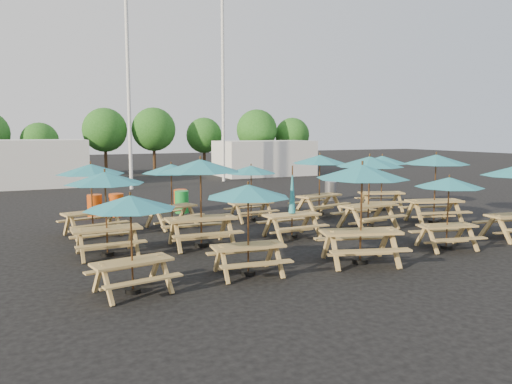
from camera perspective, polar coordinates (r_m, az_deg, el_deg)
name	(u,v)px	position (r m, az deg, el deg)	size (l,w,h in m)	color
ground	(275,229)	(17.04, 2.17, -4.23)	(120.00, 120.00, 0.00)	black
picnic_unit_0	(130,208)	(10.35, -14.15, -1.76)	(2.17, 2.17, 2.04)	tan
picnic_unit_1	(105,183)	(13.67, -16.87, 1.04)	(2.11, 2.11, 2.27)	tan
picnic_unit_2	(91,173)	(16.51, -18.35, 2.07)	(2.54, 2.54, 2.31)	tan
picnic_unit_3	(248,196)	(11.31, -0.91, -0.47)	(2.13, 2.13, 2.12)	tan
picnic_unit_4	(201,170)	(14.22, -6.36, 2.47)	(2.45, 2.45, 2.54)	tan
picnic_unit_5	(171,172)	(17.33, -9.67, 2.25)	(2.58, 2.58, 2.21)	tan
picnic_unit_6	(362,177)	(12.56, 12.03, 1.66)	(2.87, 2.87, 2.51)	tan
picnic_unit_7	(292,208)	(15.49, 4.15, -1.88)	(1.79, 1.57, 2.26)	tan
picnic_unit_8	(251,173)	(18.39, -0.57, 2.24)	(1.98, 1.98, 2.07)	tan
picnic_unit_9	(449,186)	(14.90, 21.19, 0.61)	(2.22, 2.22, 2.05)	tan
picnic_unit_10	(370,166)	(17.22, 12.85, 2.96)	(2.44, 2.44, 2.49)	tan
picnic_unit_11	(320,163)	(19.75, 7.30, 3.35)	(2.65, 2.65, 2.40)	tan
picnic_unit_13	(436,163)	(18.97, 19.88, 3.11)	(2.82, 2.82, 2.50)	tan
picnic_unit_14	(382,163)	(21.37, 14.23, 3.25)	(2.69, 2.69, 2.31)	tan
waste_bin_0	(95,206)	(20.10, -17.95, -1.55)	(0.56, 0.56, 0.89)	#C8430B
waste_bin_1	(116,205)	(20.16, -15.66, -1.45)	(0.56, 0.56, 0.89)	#C8430B
waste_bin_2	(182,202)	(20.52, -8.48, -1.12)	(0.56, 0.56, 0.89)	#1A9133
waste_bin_3	(181,200)	(21.05, -8.62, -0.92)	(0.56, 0.56, 0.89)	#C8430B
waste_bin_4	(331,191)	(24.27, 8.52, 0.12)	(0.56, 0.56, 0.89)	gray
mast_0	(128,83)	(29.50, -14.38, 11.98)	(0.20, 0.20, 12.00)	silver
mast_1	(223,90)	(33.27, -3.79, 11.58)	(0.20, 0.20, 12.00)	silver
event_tent_0	(15,164)	(32.87, -25.83, 2.93)	(8.00, 4.00, 2.80)	silver
event_tent_1	(264,158)	(37.78, 0.95, 3.90)	(7.00, 4.00, 2.60)	silver
tree_2	(40,141)	(38.50, -23.48, 5.36)	(2.59, 2.59, 3.93)	#382314
tree_3	(105,130)	(39.98, -16.90, 6.79)	(3.36, 3.36, 5.09)	#382314
tree_4	(154,129)	(40.24, -11.62, 7.02)	(3.41, 3.41, 5.17)	#382314
tree_5	(204,135)	(41.89, -5.95, 6.45)	(2.94, 2.94, 4.45)	#382314
tree_6	(257,130)	(41.78, 0.09, 7.11)	(3.38, 3.38, 5.13)	#382314
tree_7	(292,135)	(43.37, 4.15, 6.51)	(2.95, 2.95, 4.48)	#382314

